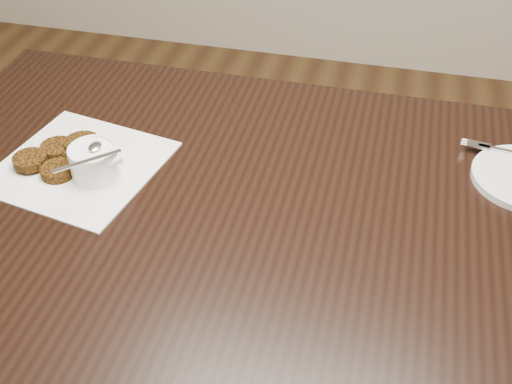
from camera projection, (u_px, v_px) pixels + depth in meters
table at (258, 344)px, 1.35m from camera, size 1.41×0.90×0.75m
napkin at (80, 166)px, 1.21m from camera, size 0.33×0.33×0.00m
sauce_ramekin at (92, 148)px, 1.15m from camera, size 0.13×0.13×0.12m
patty_cluster at (64, 154)px, 1.22m from camera, size 0.29×0.29×0.02m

